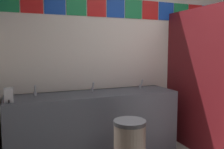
# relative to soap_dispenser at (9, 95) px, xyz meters

# --- Properties ---
(wall_back) EXTENTS (4.22, 0.09, 2.50)m
(wall_back) POSITION_rel_soap_dispenser_xyz_m (1.98, 0.50, 0.34)
(wall_back) COLOR silver
(wall_back) RESTS_ON ground_plane
(vanity_counter) EXTENTS (2.17, 0.58, 0.84)m
(vanity_counter) POSITION_rel_soap_dispenser_xyz_m (1.01, 0.17, -0.49)
(vanity_counter) COLOR #4C515B
(vanity_counter) RESTS_ON ground_plane
(faucet_left) EXTENTS (0.04, 0.10, 0.14)m
(faucet_left) POSITION_rel_soap_dispenser_xyz_m (0.28, 0.26, -0.03)
(faucet_left) COLOR silver
(faucet_left) RESTS_ON vanity_counter
(faucet_center) EXTENTS (0.04, 0.10, 0.14)m
(faucet_center) POSITION_rel_soap_dispenser_xyz_m (1.01, 0.26, -0.03)
(faucet_center) COLOR silver
(faucet_center) RESTS_ON vanity_counter
(faucet_right) EXTENTS (0.04, 0.10, 0.14)m
(faucet_right) POSITION_rel_soap_dispenser_xyz_m (1.73, 0.26, -0.03)
(faucet_right) COLOR silver
(faucet_right) RESTS_ON vanity_counter
(soap_dispenser) EXTENTS (0.09, 0.09, 0.16)m
(soap_dispenser) POSITION_rel_soap_dispenser_xyz_m (0.00, 0.00, 0.00)
(soap_dispenser) COLOR #B7BABF
(soap_dispenser) RESTS_ON vanity_counter
(toilet) EXTENTS (0.39, 0.49, 0.74)m
(toilet) POSITION_rel_soap_dispenser_xyz_m (2.84, 0.10, -0.62)
(toilet) COLOR white
(toilet) RESTS_ON ground_plane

